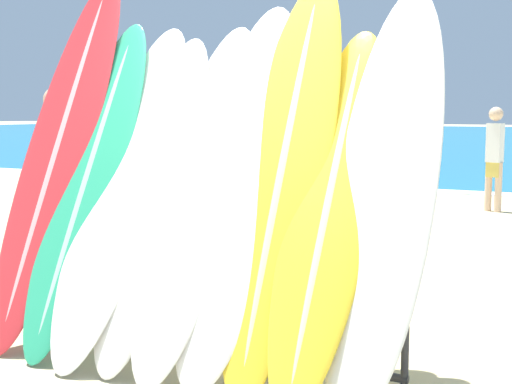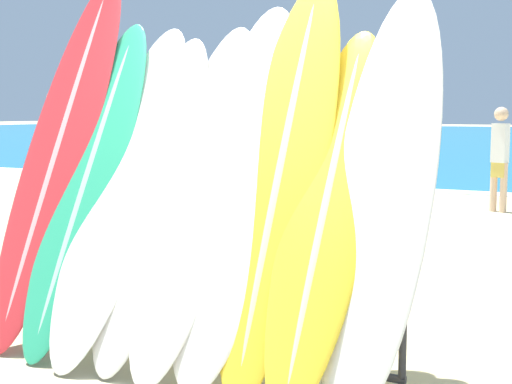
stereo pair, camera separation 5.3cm
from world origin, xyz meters
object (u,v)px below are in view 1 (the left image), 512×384
Objects in this scene: surfboard_slot_4 at (197,193)px; person_far_left at (58,168)px; surfboard_rack at (194,281)px; surfboard_slot_0 at (59,150)px; surfboard_slot_6 at (283,173)px; surfboard_slot_1 at (88,181)px; surfboard_slot_3 at (154,196)px; surfboard_slot_5 at (239,185)px; surfboard_slot_7 at (330,207)px; person_mid_beach at (495,155)px; surfboard_slot_8 at (385,188)px; surfboard_slot_2 at (123,186)px.

surfboard_slot_4 reaches higher than person_far_left.
surfboard_rack is at bearing -106.86° from surfboard_slot_4.
surfboard_slot_0 reaches higher than surfboard_slot_6.
surfboard_slot_1 is 2.55m from person_far_left.
surfboard_slot_5 is at bearing 4.09° from surfboard_slot_3.
person_mid_beach is at bearing 91.93° from surfboard_slot_7.
surfboard_slot_1 is 1.06× the size of surfboard_slot_7.
surfboard_slot_3 reaches higher than person_far_left.
surfboard_slot_8 is at bearing -1.93° from surfboard_slot_0.
person_mid_beach is (-0.25, 7.43, -0.14)m from surfboard_slot_7.
surfboard_slot_8 is (1.11, 0.06, 0.59)m from surfboard_rack.
surfboard_slot_3 is 0.90× the size of surfboard_slot_8.
surfboard_slot_3 is (-0.28, 0.01, 0.48)m from surfboard_rack.
surfboard_rack is 1.20× the size of surfboard_slot_5.
surfboard_slot_0 is 1.08× the size of surfboard_slot_6.
surfboard_slot_5 reaches higher than surfboard_slot_4.
surfboard_slot_5 is 1.09× the size of surfboard_slot_7.
surfboard_slot_6 is 0.35m from surfboard_slot_7.
surfboard_slot_3 reaches higher than person_mid_beach.
surfboard_slot_7 is 0.90× the size of surfboard_slot_8.
surfboard_slot_6 reaches higher than surfboard_slot_3.
surfboard_slot_6 is at bearing 111.47° from person_far_left.
surfboard_slot_2 is 2.75m from person_far_left.
surfboard_slot_8 is at bearing -2.22° from surfboard_slot_6.
surfboard_slot_2 is at bearing -178.17° from surfboard_slot_6.
surfboard_slot_2 reaches higher than surfboard_rack.
surfboard_rack is 1.25m from surfboard_slot_8.
person_far_left is (-3.17, 1.72, -0.21)m from surfboard_slot_6.
surfboard_slot_6 is 1.34× the size of person_far_left.
surfboard_slot_4 is at bearing -176.35° from surfboard_slot_5.
surfboard_slot_4 is 0.93× the size of surfboard_slot_8.
surfboard_slot_0 is 1.14m from surfboard_slot_4.
surfboard_slot_6 is at bearing 166.35° from surfboard_slot_7.
surfboard_slot_4 is 1.10m from surfboard_slot_8.
surfboard_rack is 1.33m from surfboard_slot_0.
person_mid_beach is at bearing 79.44° from surfboard_slot_1.
surfboard_slot_0 is 1.13× the size of surfboard_slot_8.
surfboard_slot_7 reaches higher than person_mid_beach.
surfboard_slot_0 is at bearing 173.06° from surfboard_rack.
person_mid_beach is at bearing -159.80° from person_far_left.
surfboard_slot_1 reaches higher than surfboard_rack.
surfboard_slot_5 is at bearing -179.15° from surfboard_slot_8.
surfboard_slot_7 is 3.91m from person_far_left.
surfboard_slot_7 is (0.56, -0.04, -0.08)m from surfboard_slot_5.
surfboard_rack is 0.55m from surfboard_slot_3.
surfboard_rack is 1.65× the size of person_mid_beach.
surfboard_slot_5 is (0.27, 0.05, 0.57)m from surfboard_rack.
surfboard_slot_4 is at bearing -74.13° from person_mid_beach.
surfboard_slot_6 is (0.26, 0.03, 0.08)m from surfboard_slot_5.
surfboard_slot_8 is 4.14m from person_far_left.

